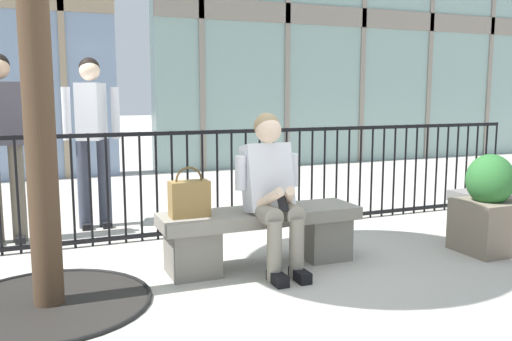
{
  "coord_description": "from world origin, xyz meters",
  "views": [
    {
      "loc": [
        -1.62,
        -3.83,
        1.36
      ],
      "look_at": [
        0.0,
        0.1,
        0.75
      ],
      "focal_mm": 37.9,
      "sensor_mm": 36.0,
      "label": 1
    }
  ],
  "objects_px": {
    "seated_person_with_phone": "(272,187)",
    "planter": "(488,207)",
    "bystander_at_railing": "(92,129)",
    "bystander_further_back": "(2,134)",
    "stone_bench": "(261,232)",
    "handbag_on_bench": "(189,198)"
  },
  "relations": [
    {
      "from": "stone_bench",
      "to": "seated_person_with_phone",
      "type": "xyz_separation_m",
      "value": [
        0.04,
        -0.13,
        0.38
      ]
    },
    {
      "from": "seated_person_with_phone",
      "to": "bystander_at_railing",
      "type": "distance_m",
      "value": 2.26
    },
    {
      "from": "seated_person_with_phone",
      "to": "planter",
      "type": "distance_m",
      "value": 1.95
    },
    {
      "from": "handbag_on_bench",
      "to": "bystander_at_railing",
      "type": "xyz_separation_m",
      "value": [
        -0.5,
        1.81,
        0.41
      ]
    },
    {
      "from": "bystander_at_railing",
      "to": "planter",
      "type": "bearing_deg",
      "value": -36.09
    },
    {
      "from": "stone_bench",
      "to": "bystander_further_back",
      "type": "height_order",
      "value": "bystander_further_back"
    },
    {
      "from": "stone_bench",
      "to": "bystander_further_back",
      "type": "xyz_separation_m",
      "value": [
        -1.88,
        1.52,
        0.73
      ]
    },
    {
      "from": "bystander_further_back",
      "to": "planter",
      "type": "relative_size",
      "value": 2.01
    },
    {
      "from": "handbag_on_bench",
      "to": "seated_person_with_phone",
      "type": "bearing_deg",
      "value": -10.91
    },
    {
      "from": "seated_person_with_phone",
      "to": "handbag_on_bench",
      "type": "relative_size",
      "value": 3.23
    },
    {
      "from": "handbag_on_bench",
      "to": "bystander_further_back",
      "type": "height_order",
      "value": "bystander_further_back"
    },
    {
      "from": "seated_person_with_phone",
      "to": "bystander_at_railing",
      "type": "height_order",
      "value": "bystander_at_railing"
    },
    {
      "from": "bystander_at_railing",
      "to": "bystander_further_back",
      "type": "distance_m",
      "value": 0.86
    },
    {
      "from": "seated_person_with_phone",
      "to": "bystander_further_back",
      "type": "xyz_separation_m",
      "value": [
        -1.92,
        1.64,
        0.35
      ]
    },
    {
      "from": "stone_bench",
      "to": "bystander_at_railing",
      "type": "xyz_separation_m",
      "value": [
        -1.08,
        1.8,
        0.73
      ]
    },
    {
      "from": "stone_bench",
      "to": "handbag_on_bench",
      "type": "relative_size",
      "value": 4.26
    },
    {
      "from": "stone_bench",
      "to": "bystander_at_railing",
      "type": "distance_m",
      "value": 2.22
    },
    {
      "from": "planter",
      "to": "bystander_further_back",
      "type": "bearing_deg",
      "value": 153.4
    },
    {
      "from": "stone_bench",
      "to": "handbag_on_bench",
      "type": "height_order",
      "value": "handbag_on_bench"
    },
    {
      "from": "seated_person_with_phone",
      "to": "bystander_at_railing",
      "type": "bearing_deg",
      "value": 119.94
    },
    {
      "from": "stone_bench",
      "to": "seated_person_with_phone",
      "type": "bearing_deg",
      "value": -74.52
    },
    {
      "from": "seated_person_with_phone",
      "to": "planter",
      "type": "relative_size",
      "value": 1.43
    }
  ]
}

